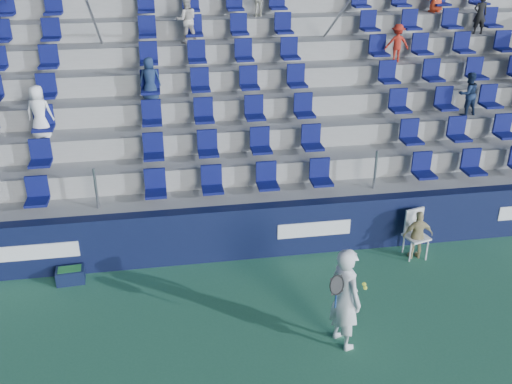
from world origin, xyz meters
The scene contains 7 objects.
ground centered at (0.00, 0.00, 0.00)m, with size 70.00×70.00×0.00m, color #30714F.
sponsor_wall centered at (0.00, 3.15, 0.60)m, with size 24.00×0.32×1.20m.
grandstand centered at (0.00, 8.24, 2.14)m, with size 24.00×8.17×6.63m.
tennis_player centered at (1.27, 0.09, 0.94)m, with size 0.73×0.80×1.88m.
line_judge_chair centered at (3.65, 2.66, 0.60)m, with size 0.56×0.58×1.05m.
line_judge centered at (3.65, 2.50, 0.56)m, with size 0.65×0.27×1.11m, color tan.
ball_bin centered at (-3.60, 2.75, 0.17)m, with size 0.57×0.40×0.31m.
Camera 1 is at (-1.46, -7.36, 6.63)m, focal length 40.00 mm.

